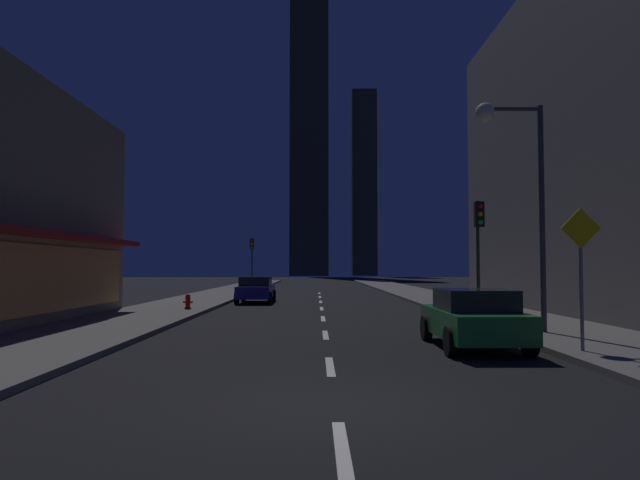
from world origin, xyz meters
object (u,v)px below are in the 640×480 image
car_parked_far (256,289)px  traffic_light_near_right (479,233)px  car_parked_near (473,318)px  street_lamp_right (513,160)px  pedestrian_crossing_sign (581,266)px  traffic_light_far_left (252,252)px  fire_hydrant_far_left (188,302)px

car_parked_far → traffic_light_near_right: bearing=-51.9°
car_parked_near → traffic_light_near_right: size_ratio=1.01×
street_lamp_right → car_parked_far: bearing=120.1°
car_parked_near → traffic_light_near_right: bearing=72.4°
car_parked_far → pedestrian_crossing_sign: bearing=-64.3°
car_parked_far → traffic_light_near_right: 14.95m
car_parked_near → traffic_light_far_left: size_ratio=1.01×
street_lamp_right → traffic_light_far_left: bearing=109.7°
fire_hydrant_far_left → traffic_light_near_right: (11.40, -5.04, 2.74)m
fire_hydrant_far_left → car_parked_far: bearing=70.7°
fire_hydrant_far_left → traffic_light_far_left: 21.60m
car_parked_far → pedestrian_crossing_sign: (9.20, -19.10, 1.28)m
car_parked_near → pedestrian_crossing_sign: 2.80m
pedestrian_crossing_sign → fire_hydrant_far_left: bearing=132.5°
car_parked_near → fire_hydrant_far_left: car_parked_near is taller
fire_hydrant_far_left → car_parked_near: bearing=-49.3°
fire_hydrant_far_left → traffic_light_near_right: size_ratio=0.16×
fire_hydrant_far_left → pedestrian_crossing_sign: bearing=-47.5°
car_parked_far → street_lamp_right: size_ratio=0.64×
traffic_light_far_left → car_parked_far: bearing=-82.7°
traffic_light_far_left → pedestrian_crossing_sign: 35.74m
car_parked_near → street_lamp_right: 5.13m
street_lamp_right → pedestrian_crossing_sign: 4.73m
street_lamp_right → car_parked_near: bearing=-130.0°
car_parked_far → traffic_light_far_left: 15.18m
car_parked_far → street_lamp_right: bearing=-59.9°
car_parked_far → fire_hydrant_far_left: (-2.30, -6.56, -0.29)m
car_parked_near → car_parked_far: 19.02m
car_parked_near → traffic_light_far_left: traffic_light_far_left is taller
fire_hydrant_far_left → pedestrian_crossing_sign: pedestrian_crossing_sign is taller
traffic_light_far_left → pedestrian_crossing_sign: bearing=-71.9°
car_parked_far → street_lamp_right: 18.42m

